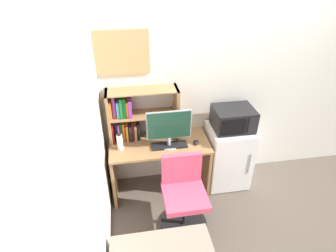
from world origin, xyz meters
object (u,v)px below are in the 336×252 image
(computer_mouse, at_px, (196,142))
(wall_corkboard, at_px, (117,53))
(microwave, at_px, (233,119))
(desk_chair, at_px, (184,198))
(keyboard, at_px, (169,145))
(water_bottle, at_px, (120,142))
(hutch_bookshelf, at_px, (132,116))
(monitor, at_px, (169,127))
(mini_fridge, at_px, (228,156))

(computer_mouse, xyz_separation_m, wall_corkboard, (-0.83, 0.35, 1.01))
(wall_corkboard, bearing_deg, microwave, -11.20)
(desk_chair, bearing_deg, keyboard, 99.08)
(desk_chair, bearing_deg, water_bottle, 140.63)
(keyboard, bearing_deg, computer_mouse, -0.38)
(hutch_bookshelf, distance_m, monitor, 0.47)
(mini_fridge, bearing_deg, microwave, 89.97)
(computer_mouse, relative_size, desk_chair, 0.11)
(monitor, distance_m, computer_mouse, 0.40)
(water_bottle, xyz_separation_m, wall_corkboard, (0.07, 0.31, 0.94))
(water_bottle, xyz_separation_m, microwave, (1.37, 0.05, 0.15))
(water_bottle, distance_m, microwave, 1.38)
(hutch_bookshelf, distance_m, keyboard, 0.56)
(water_bottle, height_order, mini_fridge, water_bottle)
(computer_mouse, bearing_deg, microwave, 11.41)
(monitor, distance_m, keyboard, 0.25)
(monitor, xyz_separation_m, desk_chair, (0.08, -0.50, -0.63))
(monitor, xyz_separation_m, wall_corkboard, (-0.50, 0.35, 0.78))
(computer_mouse, xyz_separation_m, mini_fridge, (0.47, 0.09, -0.34))
(hutch_bookshelf, height_order, monitor, hutch_bookshelf)
(keyboard, bearing_deg, mini_fridge, 6.50)
(hutch_bookshelf, height_order, microwave, hutch_bookshelf)
(water_bottle, xyz_separation_m, desk_chair, (0.65, -0.53, -0.47))
(computer_mouse, relative_size, wall_corkboard, 0.14)
(water_bottle, height_order, wall_corkboard, wall_corkboard)
(keyboard, bearing_deg, hutch_bookshelf, 148.81)
(hutch_bookshelf, bearing_deg, computer_mouse, -18.85)
(hutch_bookshelf, relative_size, desk_chair, 0.95)
(water_bottle, bearing_deg, hutch_bookshelf, 51.55)
(computer_mouse, xyz_separation_m, microwave, (0.47, 0.10, 0.23))
(monitor, xyz_separation_m, water_bottle, (-0.57, 0.04, -0.16))
(computer_mouse, relative_size, water_bottle, 0.45)
(keyboard, distance_m, mini_fridge, 0.87)
(keyboard, height_order, mini_fridge, mini_fridge)
(computer_mouse, distance_m, water_bottle, 0.90)
(monitor, bearing_deg, desk_chair, -80.65)
(water_bottle, height_order, desk_chair, water_bottle)
(wall_corkboard, bearing_deg, monitor, -34.68)
(hutch_bookshelf, relative_size, monitor, 1.60)
(monitor, height_order, desk_chair, monitor)
(keyboard, relative_size, microwave, 0.88)
(water_bottle, relative_size, microwave, 0.44)
(computer_mouse, distance_m, wall_corkboard, 1.36)
(hutch_bookshelf, relative_size, microwave, 1.74)
(mini_fridge, bearing_deg, desk_chair, -140.91)
(monitor, distance_m, desk_chair, 0.81)
(computer_mouse, relative_size, mini_fridge, 0.11)
(hutch_bookshelf, relative_size, keyboard, 1.97)
(keyboard, relative_size, mini_fridge, 0.49)
(hutch_bookshelf, height_order, computer_mouse, hutch_bookshelf)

